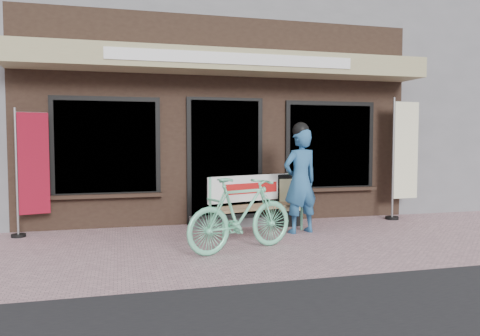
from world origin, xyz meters
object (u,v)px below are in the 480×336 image
object	(u,v)px
person	(300,179)
nobori_red	(31,170)
bench	(255,199)
nobori_cream	(404,157)
bicycle	(241,214)
menu_stand	(289,200)

from	to	relation	value
person	nobori_red	world-z (taller)	nobori_red
bench	nobori_red	xyz separation A→B (m)	(-3.38, 0.58, 0.48)
nobori_red	nobori_cream	bearing A→B (deg)	-16.01
person	nobori_red	distance (m)	4.14
bench	person	bearing A→B (deg)	-37.07
nobori_cream	nobori_red	bearing A→B (deg)	176.01
nobori_red	nobori_cream	xyz separation A→B (m)	(6.39, -0.08, 0.15)
nobori_red	bicycle	bearing A→B (deg)	-46.84
bench	bicycle	xyz separation A→B (m)	(-0.53, -1.17, -0.04)
bench	nobori_cream	distance (m)	3.12
menu_stand	nobori_cream	bearing A→B (deg)	3.82
bicycle	nobori_cream	world-z (taller)	nobori_cream
nobori_cream	menu_stand	xyz separation A→B (m)	(-2.32, -0.21, -0.70)
nobori_red	bench	bearing A→B (deg)	-25.08
bench	menu_stand	bearing A→B (deg)	5.14
person	bicycle	distance (m)	1.57
bicycle	menu_stand	xyz separation A→B (m)	(1.22, 1.46, -0.04)
person	nobori_red	xyz separation A→B (m)	(-4.06, 0.81, 0.15)
bench	nobori_red	distance (m)	3.46
person	menu_stand	world-z (taller)	person
nobori_cream	menu_stand	distance (m)	2.43
bench	menu_stand	distance (m)	0.76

